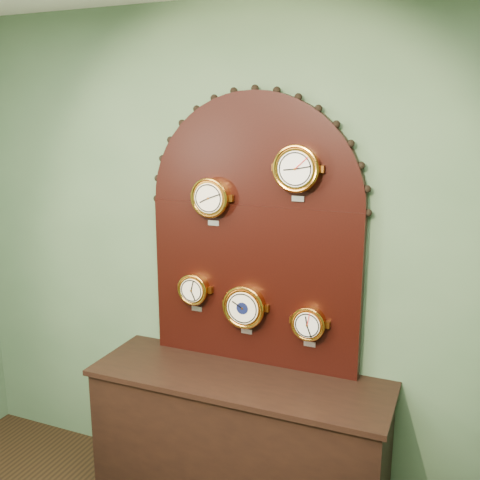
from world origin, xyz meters
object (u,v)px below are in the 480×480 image
at_px(display_board, 254,224).
at_px(roman_clock, 211,198).
at_px(hygrometer, 194,289).
at_px(barometer, 245,307).
at_px(arabic_clock, 297,169).
at_px(tide_clock, 309,323).
at_px(shop_counter, 239,447).

height_order(display_board, roman_clock, display_board).
xyz_separation_m(hygrometer, barometer, (0.31, -0.00, -0.06)).
distance_m(arabic_clock, tide_clock, 0.82).
xyz_separation_m(roman_clock, arabic_clock, (0.48, -0.00, 0.17)).
height_order(barometer, tide_clock, barometer).
relative_size(display_board, tide_clock, 6.41).
relative_size(roman_clock, hygrometer, 1.15).
bearing_deg(roman_clock, hygrometer, 179.52).
bearing_deg(roman_clock, barometer, -0.22).
height_order(hygrometer, barometer, hygrometer).
bearing_deg(hygrometer, barometer, -0.32).
xyz_separation_m(shop_counter, arabic_clock, (0.25, 0.15, 1.54)).
xyz_separation_m(arabic_clock, barometer, (-0.28, -0.00, -0.77)).
distance_m(roman_clock, barometer, 0.63).
relative_size(display_board, roman_clock, 5.66).
distance_m(display_board, arabic_clock, 0.41).
height_order(display_board, arabic_clock, display_board).
bearing_deg(display_board, shop_counter, -90.00).
bearing_deg(tide_clock, display_board, 169.04).
bearing_deg(hygrometer, shop_counter, -24.38).
relative_size(arabic_clock, hygrometer, 1.24).
xyz_separation_m(roman_clock, tide_clock, (0.57, 0.00, -0.64)).
relative_size(roman_clock, arabic_clock, 0.92).
height_order(display_board, hygrometer, display_board).
bearing_deg(shop_counter, arabic_clock, 31.17).
xyz_separation_m(shop_counter, hygrometer, (-0.34, 0.15, 0.83)).
xyz_separation_m(display_board, tide_clock, (0.34, -0.07, -0.50)).
bearing_deg(display_board, tide_clock, -10.96).
bearing_deg(display_board, barometer, -112.86).
xyz_separation_m(display_board, hygrometer, (-0.34, -0.07, -0.39)).
bearing_deg(arabic_clock, display_board, 165.17).
relative_size(shop_counter, display_board, 1.05).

